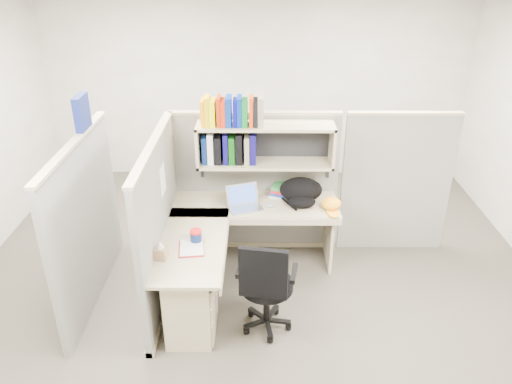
{
  "coord_description": "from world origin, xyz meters",
  "views": [
    {
      "loc": [
        0.04,
        -4.08,
        3.18
      ],
      "look_at": [
        0.01,
        0.25,
        1.02
      ],
      "focal_mm": 35.0,
      "sensor_mm": 36.0,
      "label": 1
    }
  ],
  "objects_px": {
    "task_chair": "(266,300)",
    "desk": "(211,274)",
    "laptop": "(245,199)",
    "snack_canister": "(196,235)",
    "backpack": "(301,192)"
  },
  "relations": [
    {
      "from": "laptop",
      "to": "snack_canister",
      "type": "bearing_deg",
      "value": -144.48
    },
    {
      "from": "laptop",
      "to": "snack_canister",
      "type": "xyz_separation_m",
      "value": [
        -0.44,
        -0.62,
        -0.06
      ]
    },
    {
      "from": "task_chair",
      "to": "desk",
      "type": "bearing_deg",
      "value": 153.18
    },
    {
      "from": "laptop",
      "to": "task_chair",
      "type": "relative_size",
      "value": 0.34
    },
    {
      "from": "desk",
      "to": "backpack",
      "type": "height_order",
      "value": "backpack"
    },
    {
      "from": "desk",
      "to": "backpack",
      "type": "relative_size",
      "value": 3.9
    },
    {
      "from": "desk",
      "to": "task_chair",
      "type": "height_order",
      "value": "task_chair"
    },
    {
      "from": "laptop",
      "to": "task_chair",
      "type": "height_order",
      "value": "task_chair"
    },
    {
      "from": "desk",
      "to": "snack_canister",
      "type": "bearing_deg",
      "value": 139.06
    },
    {
      "from": "laptop",
      "to": "backpack",
      "type": "xyz_separation_m",
      "value": [
        0.58,
        0.12,
        0.01
      ]
    },
    {
      "from": "laptop",
      "to": "snack_canister",
      "type": "distance_m",
      "value": 0.76
    },
    {
      "from": "backpack",
      "to": "snack_canister",
      "type": "relative_size",
      "value": 3.99
    },
    {
      "from": "backpack",
      "to": "snack_canister",
      "type": "xyz_separation_m",
      "value": [
        -1.02,
        -0.74,
        -0.07
      ]
    },
    {
      "from": "backpack",
      "to": "task_chair",
      "type": "distance_m",
      "value": 1.28
    },
    {
      "from": "desk",
      "to": "task_chair",
      "type": "relative_size",
      "value": 1.76
    }
  ]
}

